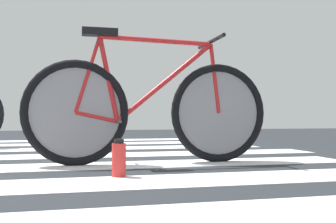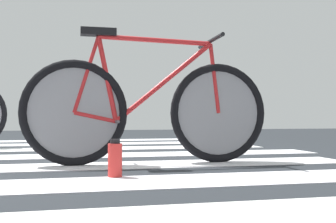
% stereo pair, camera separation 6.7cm
% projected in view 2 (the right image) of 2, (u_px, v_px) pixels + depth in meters
% --- Properties ---
extents(ground, '(18.00, 14.00, 0.02)m').
position_uv_depth(ground, '(7.00, 158.00, 3.36)').
color(ground, '#24282C').
extents(bicycle_1_of_2, '(1.74, 0.52, 0.93)m').
position_uv_depth(bicycle_1_of_2, '(148.00, 109.00, 2.85)').
color(bicycle_1_of_2, black).
rests_on(bicycle_1_of_2, ground).
extents(water_bottle, '(0.08, 0.08, 0.21)m').
position_uv_depth(water_bottle, '(115.00, 159.00, 2.22)').
color(water_bottle, red).
rests_on(water_bottle, ground).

